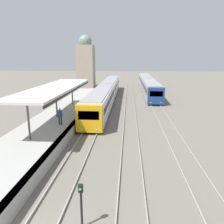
% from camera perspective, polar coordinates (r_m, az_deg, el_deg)
% --- Properties ---
extents(platform_canopy, '(4.00, 16.88, 3.33)m').
position_cam_1_polar(platform_canopy, '(24.11, -14.45, 6.07)').
color(platform_canopy, beige).
rests_on(platform_canopy, station_platform).
extents(person_on_platform, '(0.40, 0.22, 1.66)m').
position_cam_1_polar(person_on_platform, '(21.50, -13.39, -0.90)').
color(person_on_platform, '#2D2D33').
rests_on(person_on_platform, station_platform).
extents(train_near, '(2.59, 34.40, 3.08)m').
position_cam_1_polar(train_near, '(37.51, -1.37, 5.40)').
color(train_near, gold).
rests_on(train_near, ground_plane).
extents(train_far, '(2.59, 31.14, 3.01)m').
position_cam_1_polar(train_far, '(49.51, 9.36, 7.25)').
color(train_far, navy).
rests_on(train_far, ground_plane).
extents(signal_post_near, '(0.20, 0.21, 2.13)m').
position_cam_1_polar(signal_post_near, '(10.15, -8.06, -22.18)').
color(signal_post_near, black).
rests_on(signal_post_near, ground_plane).
extents(distant_domed_building, '(4.14, 4.14, 12.82)m').
position_cam_1_polar(distant_domed_building, '(56.55, -6.86, 12.65)').
color(distant_domed_building, gray).
rests_on(distant_domed_building, ground_plane).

